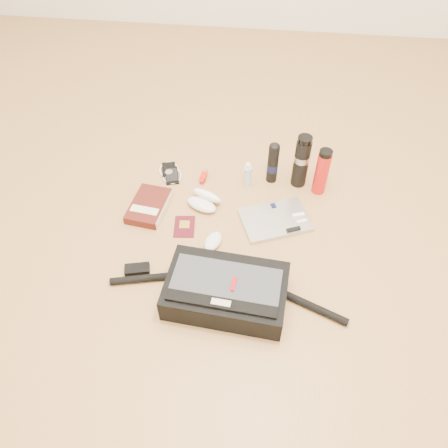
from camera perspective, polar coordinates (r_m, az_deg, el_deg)
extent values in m
plane|color=#A97C46|center=(1.80, 0.65, -3.09)|extent=(4.00, 4.00, 0.00)
cube|color=black|center=(1.62, 0.27, -8.72)|extent=(0.46, 0.31, 0.11)
cube|color=#303338|center=(1.56, 0.21, -7.84)|extent=(0.40, 0.22, 0.01)
cube|color=black|center=(1.52, -0.40, -10.37)|extent=(0.39, 0.07, 0.01)
cube|color=#C1B495|center=(1.52, -0.40, -10.33)|extent=(0.07, 0.03, 0.02)
cube|color=#B80108|center=(1.56, 1.27, -7.94)|extent=(0.02, 0.06, 0.02)
cylinder|color=black|center=(1.72, -10.19, -6.99)|extent=(0.27, 0.09, 0.03)
cylinder|color=black|center=(1.66, 11.49, -10.54)|extent=(0.26, 0.13, 0.03)
cube|color=black|center=(1.76, -11.28, -5.77)|extent=(0.11, 0.07, 0.02)
cube|color=#B3B3B6|center=(1.90, 6.69, 0.53)|extent=(0.34, 0.29, 0.02)
cube|color=black|center=(1.94, 6.47, 2.39)|extent=(0.03, 0.03, 0.00)
cube|color=white|center=(1.92, 9.70, 1.20)|extent=(0.05, 0.03, 0.01)
cube|color=silver|center=(1.90, 10.13, 0.37)|extent=(0.05, 0.03, 0.01)
cube|color=black|center=(1.86, 9.06, -0.69)|extent=(0.06, 0.04, 0.01)
cube|color=#43120E|center=(1.96, -9.81, 2.34)|extent=(0.17, 0.24, 0.04)
cube|color=beige|center=(1.94, -7.81, 1.97)|extent=(0.03, 0.21, 0.03)
cube|color=beige|center=(1.92, -10.36, 1.83)|extent=(0.13, 0.06, 0.00)
cube|color=#430A16|center=(1.88, -5.20, -0.33)|extent=(0.10, 0.13, 0.00)
cube|color=gold|center=(1.88, -5.18, -0.05)|extent=(0.05, 0.05, 0.00)
ellipsoid|color=silver|center=(1.80, -1.44, -2.28)|extent=(0.09, 0.12, 0.03)
ellipsoid|color=silver|center=(1.94, -2.94, 2.54)|extent=(0.16, 0.13, 0.04)
ellipsoid|color=white|center=(1.95, -2.22, 3.72)|extent=(0.16, 0.13, 0.08)
ellipsoid|color=black|center=(1.95, -3.64, 2.93)|extent=(0.04, 0.04, 0.01)
ellipsoid|color=black|center=(1.92, -2.24, 2.31)|extent=(0.04, 0.04, 0.01)
cylinder|color=black|center=(1.93, -2.95, 2.66)|extent=(0.02, 0.01, 0.00)
cube|color=black|center=(2.14, -7.22, 7.01)|extent=(0.09, 0.12, 0.01)
cylinder|color=#A4A4A7|center=(2.12, -7.22, 6.77)|extent=(0.04, 0.04, 0.00)
torus|color=white|center=(2.14, -7.22, 7.04)|extent=(0.11, 0.11, 0.01)
cube|color=black|center=(2.11, -6.82, 6.28)|extent=(0.09, 0.13, 0.01)
cube|color=black|center=(2.11, -6.83, 6.41)|extent=(0.07, 0.10, 0.00)
torus|color=silver|center=(2.11, -6.82, 6.30)|extent=(0.11, 0.11, 0.01)
cube|color=red|center=(2.08, -2.69, 6.18)|extent=(0.03, 0.05, 0.02)
cube|color=#B41B1D|center=(2.06, -2.90, 5.57)|extent=(0.02, 0.02, 0.02)
cylinder|color=#A3A3A5|center=(2.11, -2.47, 6.81)|extent=(0.02, 0.03, 0.02)
cylinder|color=#A3C3D8|center=(2.03, 3.11, 6.24)|extent=(0.04, 0.04, 0.10)
cylinder|color=white|center=(1.99, 3.18, 7.52)|extent=(0.03, 0.03, 0.02)
cylinder|color=white|center=(1.98, 3.19, 7.81)|extent=(0.02, 0.02, 0.01)
cylinder|color=black|center=(2.03, 6.39, 7.87)|extent=(0.06, 0.06, 0.20)
cylinder|color=black|center=(2.04, 6.34, 7.39)|extent=(0.06, 0.06, 0.04)
ellipsoid|color=black|center=(1.96, 6.64, 10.08)|extent=(0.06, 0.06, 0.02)
cylinder|color=black|center=(2.02, 10.03, 7.81)|extent=(0.09, 0.09, 0.24)
cylinder|color=#A2A2A5|center=(2.00, 10.14, 8.47)|extent=(0.09, 0.09, 0.03)
cylinder|color=black|center=(1.93, 10.55, 10.79)|extent=(0.08, 0.08, 0.02)
cylinder|color=red|center=(2.00, 12.60, 6.45)|extent=(0.06, 0.06, 0.21)
cylinder|color=black|center=(1.93, 13.18, 9.01)|extent=(0.06, 0.06, 0.02)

